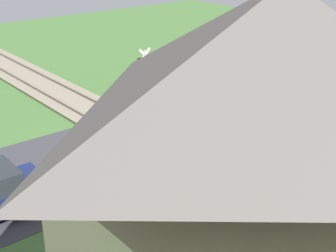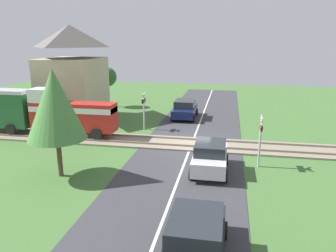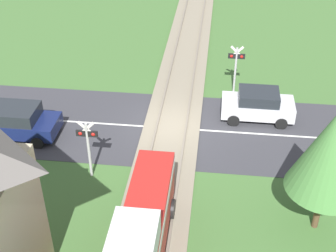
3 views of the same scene
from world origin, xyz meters
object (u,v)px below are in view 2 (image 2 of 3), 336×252
at_px(car_near_crossing, 210,157).
at_px(crossing_signal_east_approach, 144,106).
at_px(crossing_signal_west_approach, 260,134).
at_px(pedestrian_by_station, 48,119).
at_px(car_far_side, 185,109).
at_px(car_behind_queue, 195,238).
at_px(station_building, 72,74).

xyz_separation_m(car_near_crossing, crossing_signal_east_approach, (7.27, 5.42, 1.01)).
bearing_deg(crossing_signal_west_approach, pedestrian_by_station, 71.16).
xyz_separation_m(crossing_signal_east_approach, pedestrian_by_station, (-0.87, 7.38, -1.11)).
relative_size(car_far_side, car_behind_queue, 0.99).
bearing_deg(crossing_signal_west_approach, car_near_crossing, 114.69).
bearing_deg(crossing_signal_east_approach, car_near_crossing, -143.32).
xyz_separation_m(car_near_crossing, car_far_side, (11.57, 2.88, 0.00)).
xyz_separation_m(crossing_signal_west_approach, station_building, (8.83, 14.87, 2.00)).
height_order(car_near_crossing, car_far_side, car_far_side).
height_order(station_building, pedestrian_by_station, station_building).
relative_size(car_far_side, crossing_signal_west_approach, 1.43).
bearing_deg(pedestrian_by_station, crossing_signal_west_approach, -108.84).
height_order(car_near_crossing, pedestrian_by_station, car_near_crossing).
distance_m(crossing_signal_west_approach, pedestrian_by_station, 16.24).
bearing_deg(car_near_crossing, car_behind_queue, 180.00).
bearing_deg(crossing_signal_west_approach, station_building, 59.31).
relative_size(car_far_side, pedestrian_by_station, 2.58).
bearing_deg(crossing_signal_east_approach, station_building, 68.52).
xyz_separation_m(car_near_crossing, car_behind_queue, (-7.15, 0.00, -0.04)).
relative_size(crossing_signal_west_approach, pedestrian_by_station, 1.80).
height_order(crossing_signal_east_approach, pedestrian_by_station, crossing_signal_east_approach).
relative_size(car_near_crossing, station_building, 0.46).
height_order(car_behind_queue, crossing_signal_east_approach, crossing_signal_east_approach).
height_order(crossing_signal_west_approach, crossing_signal_east_approach, same).
distance_m(car_far_side, crossing_signal_east_approach, 5.09).
distance_m(car_near_crossing, pedestrian_by_station, 14.31).
height_order(car_far_side, crossing_signal_west_approach, crossing_signal_west_approach).
relative_size(car_behind_queue, pedestrian_by_station, 2.61).
bearing_deg(car_far_side, car_near_crossing, -166.02).
bearing_deg(car_far_side, crossing_signal_east_approach, 149.46).
bearing_deg(station_building, car_near_crossing, -129.01).
distance_m(crossing_signal_east_approach, pedestrian_by_station, 7.51).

